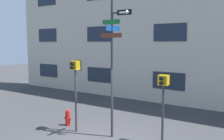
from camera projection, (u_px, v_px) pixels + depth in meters
The scene contains 4 objects.
street_sign_pole at pixel (113, 58), 8.86m from camera, with size 1.23×0.91×4.92m.
pedestrian_signal_left at pixel (75, 77), 9.53m from camera, with size 0.35×0.40×2.80m.
pedestrian_signal_right at pixel (163, 90), 8.29m from camera, with size 0.39×0.40×2.42m.
fire_hydrant at pixel (68, 118), 10.43m from camera, with size 0.36×0.20×0.69m.
Camera 1 is at (4.90, -6.64, 3.46)m, focal length 40.00 mm.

